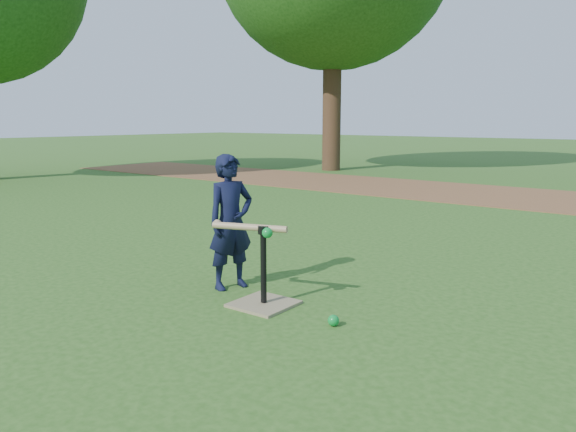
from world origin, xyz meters
The scene contains 6 objects.
ground centered at (0.00, 0.00, 0.00)m, with size 80.00×80.00×0.00m, color #285116.
dirt_strip centered at (0.00, 7.50, 0.01)m, with size 24.00×3.00×0.01m, color brown.
child centered at (-0.54, 0.31, 0.56)m, with size 0.41×0.27×1.12m, color black.
wiffle_ball_ground centered at (0.63, 0.08, 0.04)m, with size 0.08×0.08×0.08m, color #0C8A2F.
batting_tee centered at (-0.03, 0.12, 0.11)m, with size 0.44×0.44×0.61m.
swing_action centered at (-0.14, 0.10, 0.59)m, with size 0.62×0.25×0.09m.
Camera 1 is at (2.64, -2.99, 1.40)m, focal length 35.00 mm.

